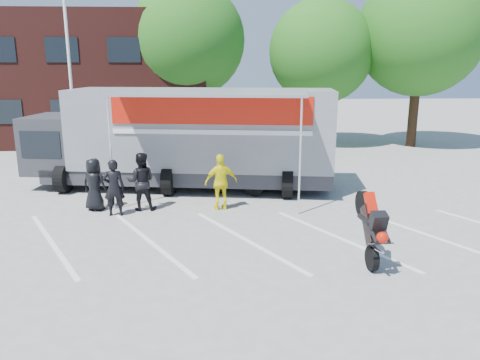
{
  "coord_description": "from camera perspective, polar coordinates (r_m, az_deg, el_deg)",
  "views": [
    {
      "loc": [
        -0.51,
        -10.05,
        4.3
      ],
      "look_at": [
        0.1,
        2.05,
        1.3
      ],
      "focal_mm": 35.0,
      "sensor_mm": 36.0,
      "label": 1
    }
  ],
  "objects": [
    {
      "name": "spectator_hivis",
      "position": [
        14.1,
        -2.33,
        -0.26
      ],
      "size": [
        1.07,
        0.64,
        1.71
      ],
      "primitive_type": "imported",
      "rotation": [
        0.0,
        0.0,
        3.38
      ],
      "color": "#FFF40D",
      "rests_on": "ground"
    },
    {
      "name": "tree_right",
      "position": [
        26.75,
        21.13,
        16.39
      ],
      "size": [
        6.46,
        6.46,
        9.12
      ],
      "color": "#382314",
      "rests_on": "ground"
    },
    {
      "name": "tree_mid",
      "position": [
        25.66,
        9.84,
        15.14
      ],
      "size": [
        5.44,
        5.44,
        7.68
      ],
      "color": "#382314",
      "rests_on": "ground"
    },
    {
      "name": "ground",
      "position": [
        10.95,
        0.0,
        -9.23
      ],
      "size": [
        100.0,
        100.0,
        0.0
      ],
      "primitive_type": "plane",
      "color": "#9D9C97",
      "rests_on": "ground"
    },
    {
      "name": "spectator_leather_a",
      "position": [
        14.7,
        -17.33,
        -0.52
      ],
      "size": [
        0.91,
        0.74,
        1.6
      ],
      "primitive_type": "imported",
      "rotation": [
        0.0,
        0.0,
        2.79
      ],
      "color": "black",
      "rests_on": "ground"
    },
    {
      "name": "tree_left",
      "position": [
        26.13,
        -6.44,
        16.59
      ],
      "size": [
        6.12,
        6.12,
        8.64
      ],
      "color": "#382314",
      "rests_on": "ground"
    },
    {
      "name": "transporter_truck",
      "position": [
        16.93,
        -6.16,
        -0.9
      ],
      "size": [
        11.57,
        6.74,
        3.48
      ],
      "primitive_type": null,
      "rotation": [
        0.0,
        0.0,
        -0.14
      ],
      "color": "gray",
      "rests_on": "ground"
    },
    {
      "name": "stunt_bike_rider",
      "position": [
        11.1,
        14.59,
        -9.37
      ],
      "size": [
        0.79,
        1.54,
        1.77
      ],
      "primitive_type": null,
      "rotation": [
        0.0,
        0.0,
        0.05
      ],
      "color": "black",
      "rests_on": "ground"
    },
    {
      "name": "parking_bay_lines",
      "position": [
        11.87,
        -0.25,
        -7.31
      ],
      "size": [
        18.09,
        13.33,
        0.01
      ],
      "primitive_type": "cube",
      "rotation": [
        0.0,
        0.0,
        0.52
      ],
      "color": "white",
      "rests_on": "ground"
    },
    {
      "name": "spectator_leather_b",
      "position": [
        14.01,
        -15.11,
        -0.91
      ],
      "size": [
        0.63,
        0.43,
        1.67
      ],
      "primitive_type": "imported",
      "rotation": [
        0.0,
        0.0,
        3.19
      ],
      "color": "black",
      "rests_on": "ground"
    },
    {
      "name": "spectator_leather_c",
      "position": [
        14.35,
        -11.96,
        -0.18
      ],
      "size": [
        0.88,
        0.69,
        1.76
      ],
      "primitive_type": "imported",
      "rotation": [
        0.0,
        0.0,
        3.17
      ],
      "color": "black",
      "rests_on": "ground"
    },
    {
      "name": "parked_motorcycle",
      "position": [
        15.85,
        -0.41,
        -1.84
      ],
      "size": [
        1.96,
        1.18,
        0.97
      ],
      "primitive_type": null,
      "rotation": [
        0.0,
        0.0,
        1.25
      ],
      "color": "silver",
      "rests_on": "ground"
    },
    {
      "name": "flagpole",
      "position": [
        20.87,
        -19.56,
        15.2
      ],
      "size": [
        1.61,
        0.12,
        8.0
      ],
      "color": "white",
      "rests_on": "ground"
    },
    {
      "name": "office_building",
      "position": [
        29.63,
        -22.04,
        11.37
      ],
      "size": [
        18.0,
        8.0,
        7.0
      ],
      "primitive_type": "cube",
      "color": "#461B16",
      "rests_on": "ground"
    }
  ]
}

